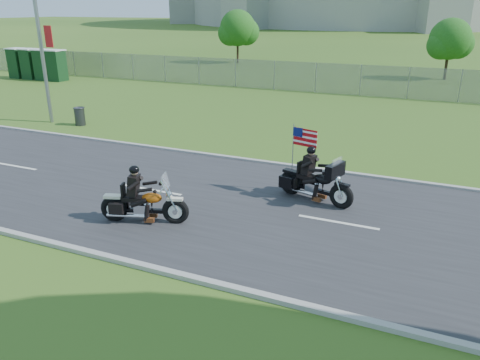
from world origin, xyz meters
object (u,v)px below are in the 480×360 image
at_px(porta_toilet_b, 43,65).
at_px(porta_toilet_c, 30,64).
at_px(trash_can, 80,117).
at_px(streetlight, 39,4).
at_px(porta_toilet_d, 17,64).
at_px(motorcycle_lead, 143,205).
at_px(porta_toilet_a, 57,66).
at_px(motorcycle_follow, 315,183).

xyz_separation_m(porta_toilet_b, porta_toilet_c, (-1.40, 0.00, 0.00)).
bearing_deg(porta_toilet_c, trash_can, -36.79).
xyz_separation_m(streetlight, porta_toilet_d, (-14.22, 10.78, -4.49)).
height_order(porta_toilet_b, motorcycle_lead, porta_toilet_b).
bearing_deg(porta_toilet_c, porta_toilet_d, 180.00).
bearing_deg(porta_toilet_b, porta_toilet_a, 0.00).
bearing_deg(porta_toilet_a, motorcycle_lead, -42.03).
bearing_deg(porta_toilet_a, porta_toilet_d, 180.00).
bearing_deg(porta_toilet_b, streetlight, -43.35).
relative_size(porta_toilet_a, porta_toilet_c, 1.00).
bearing_deg(trash_can, motorcycle_lead, -41.05).
distance_m(motorcycle_lead, trash_can, 12.38).
relative_size(motorcycle_follow, trash_can, 2.87).
distance_m(streetlight, porta_toilet_d, 18.40).
height_order(streetlight, porta_toilet_d, streetlight).
xyz_separation_m(streetlight, porta_toilet_c, (-12.82, 10.78, -4.49)).
bearing_deg(porta_toilet_c, motorcycle_lead, -38.51).
bearing_deg(motorcycle_lead, streetlight, 125.30).
height_order(streetlight, porta_toilet_c, streetlight).
bearing_deg(streetlight, porta_toilet_d, 142.83).
relative_size(porta_toilet_a, trash_can, 2.67).
bearing_deg(streetlight, trash_can, -4.38).
height_order(motorcycle_lead, trash_can, motorcycle_lead).
xyz_separation_m(porta_toilet_b, motorcycle_follow, (26.39, -15.72, -0.57)).
relative_size(streetlight, porta_toilet_b, 4.35).
distance_m(streetlight, porta_toilet_a, 15.39).
relative_size(porta_toilet_a, porta_toilet_d, 1.00).
bearing_deg(trash_can, porta_toilet_d, 145.69).
relative_size(porta_toilet_a, motorcycle_lead, 0.97).
height_order(porta_toilet_c, porta_toilet_d, same).
bearing_deg(motorcycle_lead, porta_toilet_b, 121.73).
distance_m(porta_toilet_a, porta_toilet_d, 4.20).
distance_m(streetlight, motorcycle_follow, 16.56).
distance_m(streetlight, motorcycle_lead, 14.76).
bearing_deg(motorcycle_follow, streetlight, 177.72).
bearing_deg(porta_toilet_d, motorcycle_follow, -28.30).
bearing_deg(trash_can, porta_toilet_a, 137.22).
bearing_deg(porta_toilet_d, porta_toilet_b, 0.00).
height_order(porta_toilet_d, motorcycle_follow, porta_toilet_d).
height_order(motorcycle_lead, motorcycle_follow, motorcycle_follow).
height_order(porta_toilet_a, motorcycle_lead, porta_toilet_a).
bearing_deg(trash_can, porta_toilet_c, 143.21).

